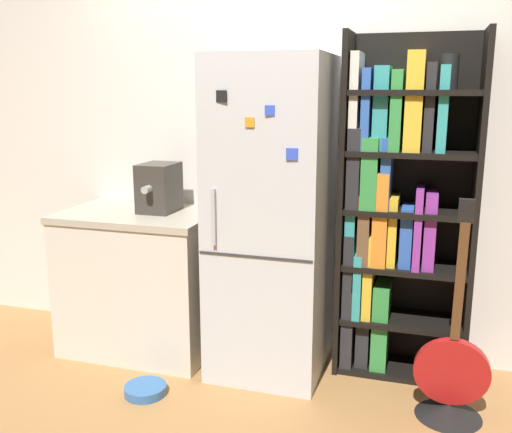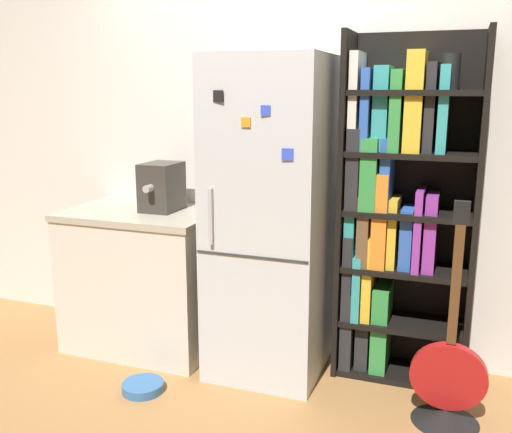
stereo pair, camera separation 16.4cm
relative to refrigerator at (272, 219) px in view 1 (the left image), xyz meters
name	(u,v)px [view 1 (the left image)]	position (x,y,z in m)	size (l,w,h in m)	color
ground_plane	(265,374)	(0.00, -0.12, -0.90)	(16.00, 16.00, 0.00)	#A87542
wall_back	(287,143)	(0.00, 0.35, 0.40)	(8.00, 0.05, 2.60)	silver
refrigerator	(272,219)	(0.00, 0.00, 0.00)	(0.63, 0.68, 1.81)	silver
bookshelf	(393,210)	(0.66, 0.18, 0.06)	(0.73, 0.35, 1.93)	black
kitchen_counter	(142,280)	(-0.85, 0.01, -0.46)	(0.93, 0.65, 0.89)	beige
espresso_machine	(159,188)	(-0.73, 0.05, 0.13)	(0.20, 0.32, 0.29)	#38332D
guitar	(450,386)	(1.01, -0.27, -0.74)	(0.37, 0.33, 1.15)	black
pet_bowl	(145,389)	(-0.56, -0.53, -0.87)	(0.23, 0.23, 0.05)	#3366A5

